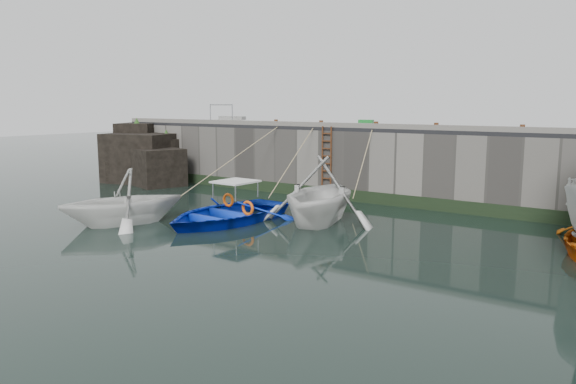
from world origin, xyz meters
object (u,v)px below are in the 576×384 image
Objects in this scene: ladder at (326,163)px; bollard_d at (436,126)px; boat_near_blue at (227,221)px; bollard_a at (276,122)px; boat_near_white at (124,224)px; bollard_e at (522,128)px; bollard_c at (376,125)px; bollard_b at (321,124)px; fish_crate at (366,123)px; boat_near_blacktrim at (319,222)px.

bollard_d is (4.80, 0.34, 1.71)m from ladder.
boat_near_blue is 7.79m from bollard_a.
boat_near_white reaches higher than boat_near_blue.
bollard_e is (11.10, 8.94, 3.30)m from boat_near_white.
boat_near_white is at bearing -136.37° from boat_near_blue.
bollard_c and bollard_e have the same top height.
bollard_d is (5.30, 0.00, 0.00)m from bollard_b.
bollard_a is at bearing 180.00° from bollard_e.
bollard_a is (0.10, 8.94, 3.30)m from boat_near_white.
bollard_a is at bearing 112.55° from boat_near_white.
boat_near_blacktrim is at bearing -89.62° from fish_crate.
ladder is at bearing -6.38° from bollard_a.
boat_near_blacktrim is 6.27m from bollard_d.
bollard_e is at bearing 25.21° from boat_near_blacktrim.
boat_near_blue is (2.71, 2.38, 0.00)m from boat_near_white.
bollard_c is 1.00× the size of bollard_d.
bollard_b is 8.50m from bollard_e.
fish_crate is at bearing 83.53° from boat_near_blue.
ladder is at bearing -171.33° from bollard_c.
bollard_a is (-3.00, 0.34, 1.71)m from ladder.
ladder is 2.76m from fish_crate.
boat_near_blue is 19.12× the size of bollard_e.
bollard_b is (2.50, 0.00, 0.00)m from bollard_a.
boat_near_blacktrim is at bearing -61.60° from ladder.
bollard_a is 1.00× the size of bollard_e.
boat_near_blue is 19.12× the size of bollard_d.
fish_crate is (1.28, 8.20, 3.31)m from boat_near_blue.
boat_near_blue is at bearing -93.62° from ladder.
boat_near_blue is at bearing -141.99° from bollard_e.
bollard_b is at bearing 0.00° from bollard_a.
bollard_c reaches higher than boat_near_blue.
boat_near_blue is (-0.39, -6.22, -1.59)m from ladder.
boat_near_white is 15.23× the size of bollard_a.
boat_near_white is at bearing -157.68° from boat_near_blacktrim.
bollard_d is (2.60, 0.00, 0.00)m from bollard_c.
bollard_a is at bearing 180.00° from bollard_b.
bollard_a is (-3.88, -1.64, -0.01)m from fish_crate.
bollard_a is (-2.61, 6.56, 3.30)m from boat_near_blue.
bollard_a is 1.00× the size of bollard_d.
fish_crate is (-1.50, 6.39, 3.31)m from boat_near_blacktrim.
boat_near_blacktrim is at bearing -116.94° from bollard_d.
bollard_a is at bearing 180.00° from bollard_d.
ladder is 0.60× the size of boat_near_blue.
boat_near_blue is 19.12× the size of bollard_c.
boat_near_white is 15.23× the size of bollard_d.
fish_crate is 2.30× the size of bollard_a.
bollard_b is 1.00× the size of bollard_e.
boat_near_blacktrim is at bearing 60.54° from boat_near_white.
ladder is 0.63× the size of boat_near_blacktrim.
boat_near_white is at bearing -90.66° from bollard_a.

